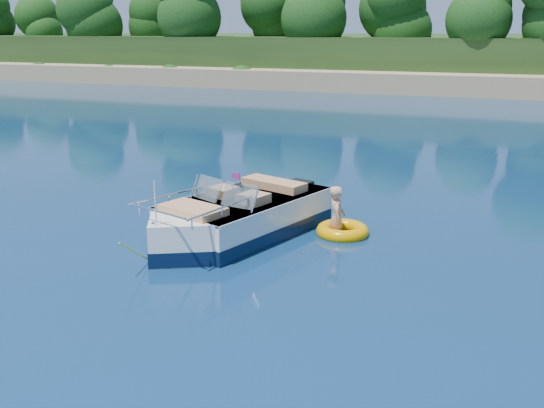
{
  "coord_description": "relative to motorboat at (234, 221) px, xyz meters",
  "views": [
    {
      "loc": [
        5.75,
        -10.93,
        4.61
      ],
      "look_at": [
        1.05,
        1.24,
        0.85
      ],
      "focal_mm": 40.0,
      "sensor_mm": 36.0,
      "label": 1
    }
  ],
  "objects": [
    {
      "name": "tow_tube",
      "position": [
        2.29,
        1.07,
        -0.3
      ],
      "size": [
        1.34,
        1.34,
        0.33
      ],
      "rotation": [
        0.0,
        0.0,
        0.09
      ],
      "color": "#E29A00",
      "rests_on": "ground"
    },
    {
      "name": "motorboat",
      "position": [
        0.0,
        0.0,
        0.0
      ],
      "size": [
        3.27,
        5.81,
        2.0
      ],
      "rotation": [
        0.0,
        0.0,
        -0.31
      ],
      "color": "white",
      "rests_on": "ground"
    },
    {
      "name": "boy",
      "position": [
        2.16,
        0.97,
        -0.39
      ],
      "size": [
        0.63,
        0.94,
        1.69
      ],
      "primitive_type": "imported",
      "rotation": [
        0.0,
        -0.17,
        1.89
      ],
      "color": "tan",
      "rests_on": "ground"
    },
    {
      "name": "treeline",
      "position": [
        -0.13,
        39.9,
        5.16
      ],
      "size": [
        150.0,
        7.12,
        8.19
      ],
      "color": "black",
      "rests_on": "ground"
    },
    {
      "name": "shoreline",
      "position": [
        -0.17,
        62.66,
        0.59
      ],
      "size": [
        170.0,
        59.0,
        6.0
      ],
      "color": "tan",
      "rests_on": "ground"
    },
    {
      "name": "ground",
      "position": [
        -0.17,
        -1.11,
        -0.39
      ],
      "size": [
        160.0,
        160.0,
        0.0
      ],
      "primitive_type": "plane",
      "color": "#092241",
      "rests_on": "ground"
    }
  ]
}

